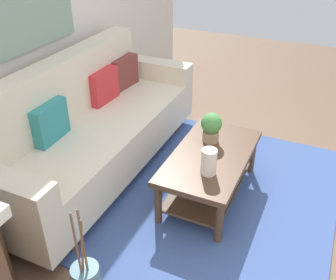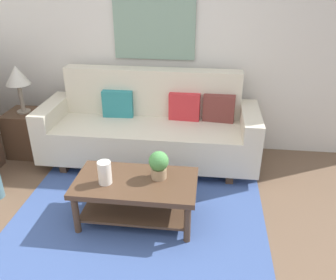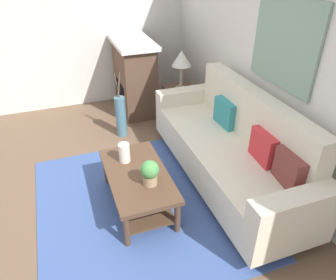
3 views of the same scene
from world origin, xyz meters
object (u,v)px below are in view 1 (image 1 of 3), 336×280
Objects in this scene: throw_pillow_crimson at (103,86)px; tabletop_vase at (209,162)px; couch at (93,129)px; throw_pillow_maroon at (124,72)px; throw_pillow_teal at (49,122)px; potted_plant_tabletop at (211,126)px; coffee_table at (210,166)px.

tabletop_vase is (-0.59, -1.31, -0.14)m from throw_pillow_crimson.
throw_pillow_maroon is at bearing 8.83° from couch.
throw_pillow_teal is 1.34m from potted_plant_tabletop.
couch is 1.08m from potted_plant_tabletop.
throw_pillow_teal is 0.33× the size of coffee_table.
throw_pillow_maroon reaches higher than potted_plant_tabletop.
throw_pillow_teal is 1.00× the size of throw_pillow_maroon.
tabletop_vase is at bearing -165.38° from coffee_table.
potted_plant_tabletop is (0.20, 0.08, 0.26)m from coffee_table.
tabletop_vase reaches higher than coffee_table.
couch is 1.12m from coffee_table.
throw_pillow_teal is 1.00× the size of throw_pillow_crimson.
potted_plant_tabletop reaches higher than coffee_table.
tabletop_vase is at bearing -99.28° from couch.
couch is 0.49m from throw_pillow_crimson.
throw_pillow_crimson is at bearing 83.42° from potted_plant_tabletop.
coffee_table is (-0.34, -1.24, -0.37)m from throw_pillow_crimson.
couch is at bearing -171.17° from throw_pillow_maroon.
throw_pillow_crimson is 1.00× the size of throw_pillow_maroon.
couch is 6.94× the size of throw_pillow_teal.
couch is 9.54× the size of potted_plant_tabletop.
couch is 6.94× the size of throw_pillow_crimson.
coffee_table is 0.34m from tabletop_vase.
couch is 0.49m from throw_pillow_teal.
couch reaches higher than potted_plant_tabletop.
tabletop_vase is (-0.19, -1.18, 0.10)m from couch.
coffee_table is at bearing 14.62° from tabletop_vase.
throw_pillow_crimson is at bearing 74.84° from coffee_table.
throw_pillow_maroon is 1.28m from potted_plant_tabletop.
throw_pillow_maroon is 1.65m from tabletop_vase.
couch is at bearing 93.22° from coffee_table.
throw_pillow_teal reaches higher than potted_plant_tabletop.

